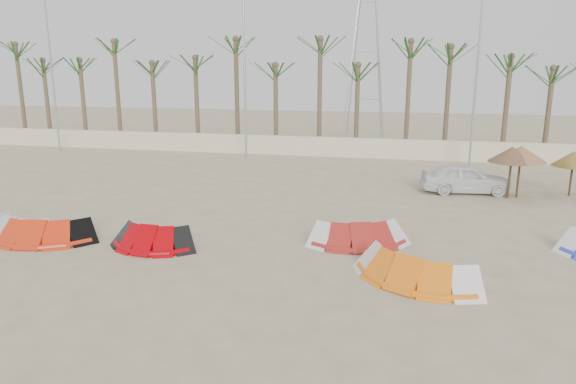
% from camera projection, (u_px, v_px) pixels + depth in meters
% --- Properties ---
extents(ground, '(120.00, 120.00, 0.00)m').
position_uv_depth(ground, '(238.00, 291.00, 13.60)').
color(ground, '#BCB091').
rests_on(ground, ground).
extents(boundary_wall, '(60.00, 0.30, 1.30)m').
position_uv_depth(boundary_wall, '(341.00, 147.00, 34.32)').
color(boundary_wall, beige).
rests_on(boundary_wall, ground).
extents(palm_line, '(52.00, 4.00, 7.70)m').
position_uv_depth(palm_line, '(356.00, 58.00, 34.24)').
color(palm_line, brown).
rests_on(palm_line, ground).
extents(lamp_a, '(1.25, 0.14, 11.00)m').
position_uv_depth(lamp_a, '(52.00, 69.00, 35.52)').
color(lamp_a, '#A5A8AD').
rests_on(lamp_a, ground).
extents(lamp_b, '(1.25, 0.14, 11.00)m').
position_uv_depth(lamp_b, '(245.00, 69.00, 32.51)').
color(lamp_b, '#A5A8AD').
rests_on(lamp_b, ground).
extents(lamp_c, '(1.25, 0.14, 11.00)m').
position_uv_depth(lamp_c, '(478.00, 68.00, 29.50)').
color(lamp_c, '#A5A8AD').
rests_on(lamp_c, ground).
extents(pylon, '(3.00, 3.00, 14.00)m').
position_uv_depth(pylon, '(363.00, 145.00, 39.94)').
color(pylon, '#A5A8AD').
rests_on(pylon, ground).
extents(kite_grey, '(3.32, 2.19, 0.90)m').
position_uv_depth(kite_grey, '(21.00, 225.00, 17.98)').
color(kite_grey, '#A0A7B0').
rests_on(kite_grey, ground).
extents(kite_red_left, '(3.81, 1.96, 0.90)m').
position_uv_depth(kite_red_left, '(47.00, 227.00, 17.70)').
color(kite_red_left, red).
rests_on(kite_red_left, ground).
extents(kite_red_mid, '(2.96, 1.62, 0.90)m').
position_uv_depth(kite_red_mid, '(156.00, 234.00, 16.95)').
color(kite_red_mid, '#A90007').
rests_on(kite_red_mid, ground).
extents(kite_red_right, '(3.61, 2.34, 0.90)m').
position_uv_depth(kite_red_right, '(360.00, 231.00, 17.31)').
color(kite_red_right, '#A2211D').
rests_on(kite_red_right, ground).
extents(kite_orange, '(4.11, 2.90, 0.90)m').
position_uv_depth(kite_orange, '(415.00, 264.00, 14.33)').
color(kite_orange, orange).
rests_on(kite_orange, ground).
extents(parasol_left, '(2.23, 2.23, 2.38)m').
position_uv_depth(parasol_left, '(521.00, 154.00, 23.09)').
color(parasol_left, '#4C331E').
rests_on(parasol_left, ground).
extents(parasol_mid, '(2.05, 2.05, 2.36)m').
position_uv_depth(parasol_mid, '(512.00, 155.00, 22.96)').
color(parasol_mid, '#4C331E').
rests_on(parasol_mid, ground).
extents(parasol_right, '(1.87, 1.87, 2.09)m').
position_uv_depth(parasol_right, '(574.00, 159.00, 23.42)').
color(parasol_right, '#4C331E').
rests_on(parasol_right, ground).
extents(car, '(4.27, 2.12, 1.40)m').
position_uv_depth(car, '(466.00, 178.00, 24.24)').
color(car, white).
rests_on(car, ground).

